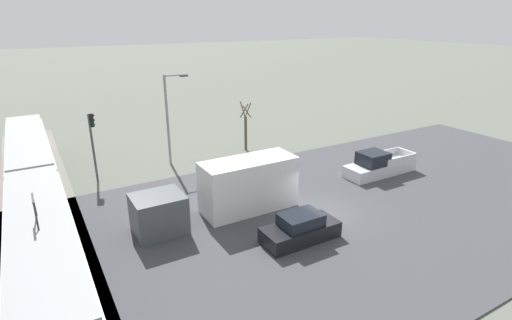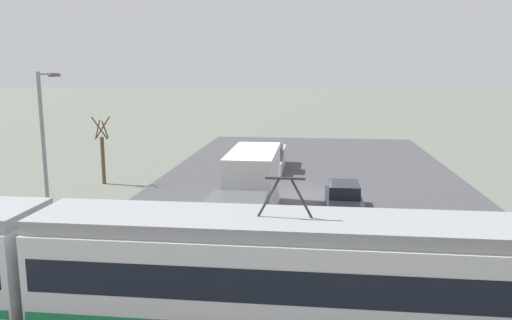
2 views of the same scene
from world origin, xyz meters
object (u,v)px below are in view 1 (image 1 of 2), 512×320
sedan_car_0 (300,229)px  street_tree (246,128)px  light_rail_tram (36,195)px  traffic_light_pole (93,138)px  street_lamp_near_crossing (170,113)px  box_truck (229,191)px  pickup_truck (379,165)px

sedan_car_0 → street_tree: 15.89m
light_rail_tram → street_tree: (5.39, -16.87, 0.35)m
light_rail_tram → traffic_light_pole: (4.53, -4.08, 1.62)m
light_rail_tram → street_lamp_near_crossing: size_ratio=4.01×
light_rail_tram → sedan_car_0: bearing=-129.1°
box_truck → street_lamp_near_crossing: bearing=-0.5°
traffic_light_pole → box_truck: bearing=-148.5°
box_truck → street_lamp_near_crossing: 10.69m
street_tree → traffic_light_pole: bearing=93.8°
light_rail_tram → street_tree: size_ratio=6.62×
sedan_car_0 → street_tree: (15.04, -4.99, 1.28)m
pickup_truck → traffic_light_pole: (9.49, 18.54, 2.49)m
street_tree → light_rail_tram: bearing=107.7°
sedan_car_0 → box_truck: bearing=-157.2°
light_rail_tram → pickup_truck: light_rail_tram is taller
pickup_truck → street_lamp_near_crossing: bearing=50.8°
traffic_light_pole → street_tree: traffic_light_pole is taller
box_truck → pickup_truck: 12.70m
light_rail_tram → street_lamp_near_crossing: street_lamp_near_crossing is taller
street_tree → street_lamp_near_crossing: bearing=90.7°
box_truck → street_tree: (10.44, -6.92, 0.43)m
pickup_truck → street_tree: bearing=29.1°
sedan_car_0 → street_lamp_near_crossing: street_lamp_near_crossing is taller
light_rail_tram → pickup_truck: 23.18m
box_truck → sedan_car_0: (-4.59, -1.93, -0.86)m
light_rail_tram → box_truck: 11.16m
street_lamp_near_crossing → street_tree: bearing=-89.3°
sedan_car_0 → street_tree: size_ratio=0.97×
pickup_truck → street_lamp_near_crossing: street_lamp_near_crossing is taller
box_truck → traffic_light_pole: 11.37m
light_rail_tram → pickup_truck: (-4.96, -22.63, -0.86)m
pickup_truck → sedan_car_0: bearing=113.6°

